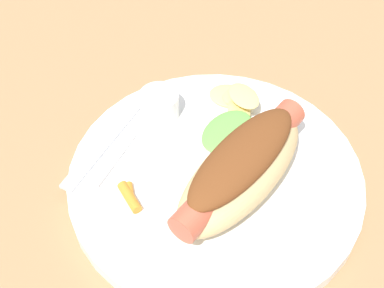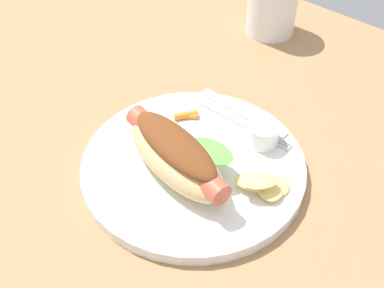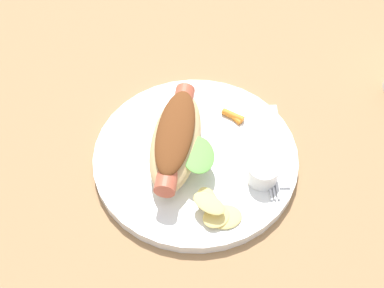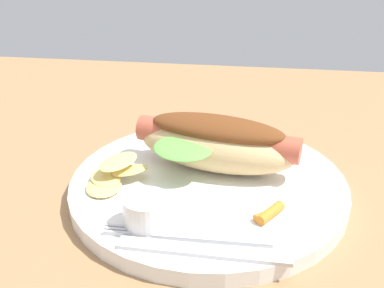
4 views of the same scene
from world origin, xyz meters
TOP-DOWN VIEW (x-y plane):
  - ground_plane at (0.00, 0.00)cm, footprint 120.00×90.00cm
  - plate at (-0.55, -1.90)cm, footprint 28.08×28.08cm
  - hot_dog at (-1.06, -4.49)cm, footprint 17.68×10.06cm
  - sauce_ramekin at (4.00, 6.58)cm, footprint 4.02×4.02cm
  - fork at (-0.09, 7.79)cm, footprint 14.37×1.32cm
  - knife at (-1.37, 9.58)cm, footprint 14.25×1.76cm
  - chips_pile at (8.85, -0.10)cm, footprint 6.74×6.94cm
  - carrot_garnish at (-6.62, 3.96)cm, footprint 2.88×3.27cm

SIDE VIEW (x-z plane):
  - ground_plane at x=0.00cm, z-range -1.80..0.00cm
  - plate at x=-0.55cm, z-range 0.00..1.60cm
  - knife at x=-1.37cm, z-range 1.60..1.96cm
  - fork at x=-0.09cm, z-range 1.60..2.00cm
  - carrot_garnish at x=-6.62cm, z-range 1.57..2.52cm
  - chips_pile at x=8.85cm, z-range 1.28..3.77cm
  - sauce_ramekin at x=4.00cm, z-range 1.60..4.46cm
  - hot_dog at x=-1.06cm, z-range 1.78..7.53cm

